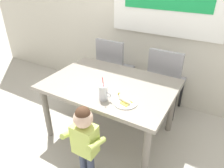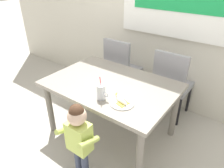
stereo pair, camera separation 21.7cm
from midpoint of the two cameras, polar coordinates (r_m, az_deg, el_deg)
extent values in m
plane|color=#B7B2A8|center=(2.72, 2.13, -12.90)|extent=(24.00, 24.00, 0.00)
cube|color=beige|center=(3.00, 15.38, 21.17)|extent=(6.40, 0.12, 2.90)
cube|color=white|center=(2.84, 19.35, 20.20)|extent=(1.48, 0.04, 0.84)
cube|color=green|center=(2.82, 19.18, 20.16)|extent=(1.12, 0.01, 0.20)
cube|color=gray|center=(2.32, 2.44, -0.24)|extent=(1.40, 0.98, 0.04)
cylinder|color=slate|center=(2.62, -14.31, -6.49)|extent=(0.07, 0.07, 0.67)
cylinder|color=slate|center=(2.02, 10.71, -19.05)|extent=(0.07, 0.07, 0.67)
cylinder|color=slate|center=(3.10, -2.93, 0.49)|extent=(0.07, 0.07, 0.67)
cylinder|color=slate|center=(2.61, 18.94, -7.43)|extent=(0.07, 0.07, 0.67)
cube|color=gray|center=(3.21, 5.19, 3.79)|extent=(0.44, 0.44, 0.06)
cube|color=gray|center=(2.94, 3.34, 7.18)|extent=(0.42, 0.05, 0.48)
cylinder|color=black|center=(3.39, 9.44, 0.38)|extent=(0.04, 0.04, 0.42)
cylinder|color=black|center=(3.55, 4.04, 2.16)|extent=(0.04, 0.04, 0.42)
cylinder|color=black|center=(3.09, 6.11, -2.37)|extent=(0.04, 0.04, 0.42)
cylinder|color=black|center=(3.27, 0.41, -0.29)|extent=(0.04, 0.04, 0.42)
cube|color=gray|center=(2.93, 18.30, -0.37)|extent=(0.44, 0.44, 0.06)
cube|color=gray|center=(2.63, 17.71, 2.98)|extent=(0.42, 0.05, 0.48)
cylinder|color=black|center=(3.17, 22.01, -3.77)|extent=(0.04, 0.04, 0.42)
cylinder|color=black|center=(3.25, 15.70, -1.71)|extent=(0.04, 0.04, 0.42)
cylinder|color=black|center=(2.86, 19.79, -7.21)|extent=(0.04, 0.04, 0.42)
cylinder|color=black|center=(2.95, 12.86, -4.81)|extent=(0.04, 0.04, 0.42)
cylinder|color=#3F4760|center=(2.21, -6.26, -19.73)|extent=(0.07, 0.07, 0.34)
cylinder|color=#3F4760|center=(2.16, -4.36, -20.86)|extent=(0.07, 0.07, 0.34)
cube|color=#C6DB66|center=(1.95, -5.76, -14.21)|extent=(0.22, 0.15, 0.30)
sphere|color=beige|center=(1.80, -6.14, -8.78)|extent=(0.17, 0.17, 0.17)
sphere|color=#472D1E|center=(1.77, -6.22, -7.59)|extent=(0.13, 0.13, 0.13)
cylinder|color=#C6DB66|center=(2.00, -9.27, -12.14)|extent=(0.05, 0.24, 0.13)
cylinder|color=#C6DB66|center=(1.85, -2.87, -15.72)|extent=(0.05, 0.24, 0.13)
cylinder|color=silver|center=(2.00, 0.10, -2.29)|extent=(0.08, 0.08, 0.15)
cylinder|color=#8C6647|center=(2.01, 0.10, -3.01)|extent=(0.07, 0.07, 0.08)
torus|color=silver|center=(1.97, 1.46, -3.01)|extent=(0.06, 0.01, 0.06)
cylinder|color=#E5333F|center=(1.95, 0.19, -0.76)|extent=(0.01, 0.04, 0.22)
cylinder|color=white|center=(1.97, 5.94, -5.30)|extent=(0.23, 0.23, 0.01)
ellipsoid|color=#F4EAC6|center=(1.96, 5.65, -4.59)|extent=(0.18, 0.10, 0.04)
cube|color=yellow|center=(1.93, 5.40, -5.76)|extent=(0.10, 0.06, 0.01)
cube|color=yellow|center=(1.98, 6.85, -4.90)|extent=(0.10, 0.06, 0.01)
cylinder|color=yellow|center=(1.99, 4.31, -2.83)|extent=(0.03, 0.02, 0.03)
camera|label=1|loc=(0.11, -87.14, 1.62)|focal=33.59mm
camera|label=2|loc=(0.11, 92.86, -1.62)|focal=33.59mm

